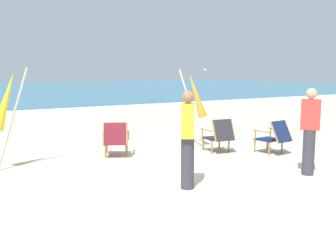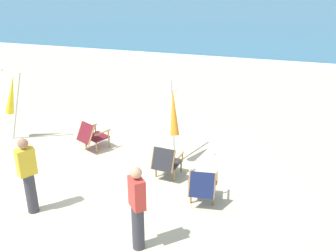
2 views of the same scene
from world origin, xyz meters
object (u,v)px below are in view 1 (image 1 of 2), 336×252
Objects in this scene: beach_chair_back_left at (274,136)px; person_near_chairs at (188,139)px; umbrella_furled_orange at (196,96)px; beach_chair_back_right at (116,138)px; umbrella_furled_yellow at (6,103)px; beach_chair_front_right at (219,135)px; person_by_waterline at (310,131)px.

beach_chair_back_left is 3.49m from person_near_chairs.
umbrella_furled_orange is at bearing 53.05° from person_near_chairs.
umbrella_furled_yellow is at bearing -179.95° from beach_chair_back_right.
person_near_chairs is at bearing -138.23° from beach_chair_front_right.
person_near_chairs is (-2.24, -2.00, 0.41)m from beach_chair_front_right.
umbrella_furled_orange is 3.38m from person_by_waterline.
umbrella_furled_orange reaches higher than beach_chair_back_left.
beach_chair_back_right is at bearing -179.12° from umbrella_furled_orange.
umbrella_furled_orange is at bearing 0.46° from umbrella_furled_yellow.
beach_chair_back_right is at bearing 159.45° from beach_chair_front_right.
umbrella_furled_orange is at bearing 122.60° from beach_chair_back_left.
beach_chair_back_right is 2.46m from umbrella_furled_yellow.
umbrella_furled_orange is at bearing 0.88° from beach_chair_back_right.
person_by_waterline reaches higher than beach_chair_back_right.
beach_chair_front_right is at bearing -85.88° from umbrella_furled_orange.
person_near_chairs is (-2.18, -2.89, -0.46)m from umbrella_furled_orange.
beach_chair_front_right is 0.41× the size of umbrella_furled_orange.
person_near_chairs is at bearing -126.95° from umbrella_furled_orange.
person_by_waterline is (2.48, -3.30, 0.41)m from beach_chair_back_right.
person_by_waterline reaches higher than beach_chair_front_right.
beach_chair_back_right is at bearing 126.86° from person_by_waterline.
beach_chair_front_right is at bearing 142.10° from beach_chair_back_left.
beach_chair_back_left is at bearing -37.90° from beach_chair_front_right.
beach_chair_back_left is 3.68m from beach_chair_back_right.
umbrella_furled_yellow is 3.72m from person_near_chairs.
person_by_waterline is (0.25, -3.34, -0.46)m from umbrella_furled_orange.
beach_chair_back_right is 0.46× the size of umbrella_furled_orange.
umbrella_furled_orange is (4.51, 0.04, -0.03)m from umbrella_furled_yellow.
umbrella_furled_yellow is 5.81m from person_by_waterline.
umbrella_furled_yellow is 1.25× the size of person_by_waterline.
umbrella_furled_yellow reaches higher than beach_chair_back_left.
beach_chair_front_right is 0.88× the size of beach_chair_back_right.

